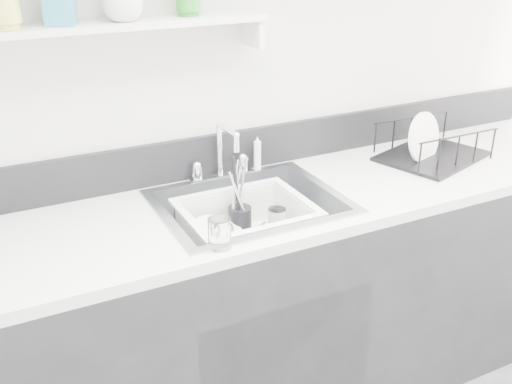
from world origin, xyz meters
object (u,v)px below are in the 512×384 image
counter_run (250,311)px  wash_tub (246,228)px  sink (250,225)px  dish_rack (433,141)px

counter_run → wash_tub: bearing=-135.1°
sink → dish_rack: (0.87, 0.05, 0.16)m
dish_rack → sink: bearing=165.6°
dish_rack → counter_run: bearing=165.6°
wash_tub → sink: bearing=44.9°
sink → dish_rack: bearing=3.3°
sink → dish_rack: dish_rack is taller
counter_run → dish_rack: dish_rack is taller
counter_run → wash_tub: size_ratio=7.21×
counter_run → wash_tub: wash_tub is taller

